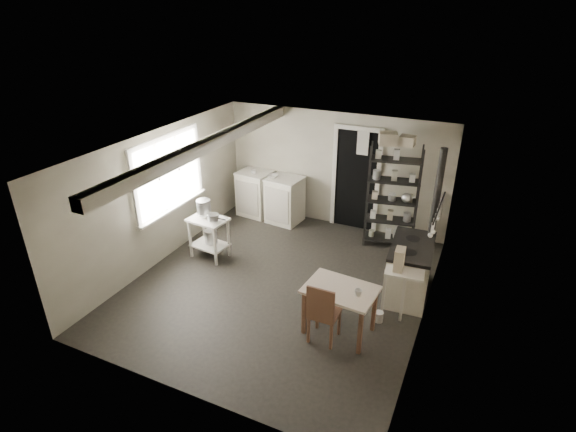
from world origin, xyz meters
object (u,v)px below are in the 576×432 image
at_px(base_cabinets, 270,197).
at_px(work_table, 339,309).
at_px(shelf_rack, 392,198).
at_px(chair, 325,309).
at_px(stockpot, 204,207).
at_px(prep_table, 209,237).
at_px(flour_sack, 402,234).
at_px(stove, 409,269).

distance_m(base_cabinets, work_table, 3.83).
relative_size(shelf_rack, chair, 2.11).
distance_m(stockpot, work_table, 3.08).
bearing_deg(chair, prep_table, 155.79).
relative_size(stockpot, flour_sack, 0.62).
xyz_separation_m(prep_table, work_table, (2.76, -0.98, -0.02)).
relative_size(base_cabinets, chair, 1.58).
xyz_separation_m(shelf_rack, stove, (0.65, -1.45, -0.51)).
xyz_separation_m(prep_table, stove, (3.44, 0.33, 0.04)).
bearing_deg(shelf_rack, flour_sack, 5.02).
bearing_deg(shelf_rack, stove, -77.09).
height_order(base_cabinets, flour_sack, base_cabinets).
distance_m(stockpot, base_cabinets, 1.96).
bearing_deg(work_table, shelf_rack, 89.36).
distance_m(stove, chair, 1.73).
xyz_separation_m(base_cabinets, stove, (3.20, -1.58, -0.02)).
bearing_deg(flour_sack, shelf_rack, -163.72).
xyz_separation_m(prep_table, base_cabinets, (0.24, 1.91, 0.06)).
xyz_separation_m(prep_table, chair, (2.62, -1.20, 0.08)).
bearing_deg(work_table, chair, -122.36).
xyz_separation_m(work_table, chair, (-0.14, -0.22, 0.10)).
bearing_deg(prep_table, stove, 5.46).
bearing_deg(stove, prep_table, -178.50).
xyz_separation_m(shelf_rack, work_table, (-0.03, -2.76, -0.57)).
height_order(prep_table, chair, chair).
distance_m(work_table, flour_sack, 2.85).
xyz_separation_m(prep_table, stockpot, (-0.09, 0.04, 0.54)).
bearing_deg(stove, flour_sack, 100.76).
xyz_separation_m(stockpot, shelf_rack, (2.88, 1.74, 0.01)).
bearing_deg(chair, base_cabinets, 127.76).
bearing_deg(base_cabinets, stove, -20.11).
bearing_deg(base_cabinets, flour_sack, 5.10).
height_order(base_cabinets, chair, chair).
bearing_deg(flour_sack, base_cabinets, 178.93).
relative_size(work_table, flour_sack, 2.22).
bearing_deg(stockpot, chair, -24.47).
distance_m(prep_table, chair, 2.88).
height_order(base_cabinets, stove, base_cabinets).
bearing_deg(prep_table, stockpot, 156.70).
relative_size(stove, chair, 1.21).
relative_size(stockpot, shelf_rack, 0.14).
distance_m(stockpot, stove, 3.58).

